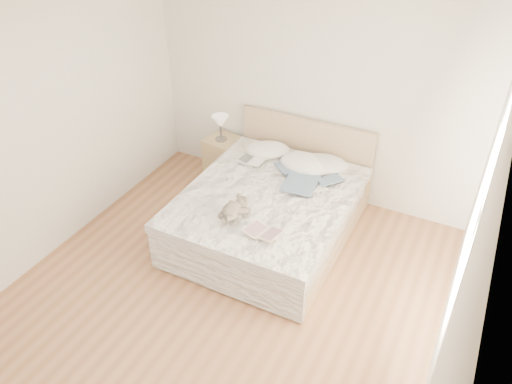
% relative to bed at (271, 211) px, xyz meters
% --- Properties ---
extents(floor, '(4.00, 4.50, 0.00)m').
position_rel_bed_xyz_m(floor, '(0.00, -1.19, -0.31)').
color(floor, brown).
rests_on(floor, ground).
extents(ceiling, '(4.00, 4.50, 0.00)m').
position_rel_bed_xyz_m(ceiling, '(0.00, -1.19, 2.39)').
color(ceiling, white).
rests_on(ceiling, ground).
extents(wall_back, '(4.00, 0.02, 2.70)m').
position_rel_bed_xyz_m(wall_back, '(0.00, 1.06, 1.04)').
color(wall_back, silver).
rests_on(wall_back, ground).
extents(wall_left, '(0.02, 4.50, 2.70)m').
position_rel_bed_xyz_m(wall_left, '(-2.00, -1.19, 1.04)').
color(wall_left, silver).
rests_on(wall_left, ground).
extents(wall_right, '(0.02, 4.50, 2.70)m').
position_rel_bed_xyz_m(wall_right, '(2.00, -1.19, 1.04)').
color(wall_right, silver).
rests_on(wall_right, ground).
extents(window, '(0.02, 1.30, 1.10)m').
position_rel_bed_xyz_m(window, '(1.99, -0.89, 1.14)').
color(window, white).
rests_on(window, wall_right).
extents(bed, '(1.72, 2.14, 1.00)m').
position_rel_bed_xyz_m(bed, '(0.00, 0.00, 0.00)').
color(bed, tan).
rests_on(bed, floor).
extents(nightstand, '(0.51, 0.46, 0.56)m').
position_rel_bed_xyz_m(nightstand, '(-1.06, 0.80, -0.03)').
color(nightstand, tan).
rests_on(nightstand, floor).
extents(table_lamp, '(0.23, 0.23, 0.33)m').
position_rel_bed_xyz_m(table_lamp, '(-1.09, 0.78, 0.49)').
color(table_lamp, '#4A4540').
rests_on(table_lamp, nightstand).
extents(pillow_left, '(0.64, 0.57, 0.16)m').
position_rel_bed_xyz_m(pillow_left, '(-0.38, 0.69, 0.33)').
color(pillow_left, white).
rests_on(pillow_left, bed).
extents(pillow_middle, '(0.63, 0.46, 0.18)m').
position_rel_bed_xyz_m(pillow_middle, '(0.15, 0.60, 0.33)').
color(pillow_middle, white).
rests_on(pillow_middle, bed).
extents(pillow_right, '(0.65, 0.53, 0.17)m').
position_rel_bed_xyz_m(pillow_right, '(0.33, 0.69, 0.33)').
color(pillow_right, silver).
rests_on(pillow_right, bed).
extents(blouse, '(0.61, 0.64, 0.02)m').
position_rel_bed_xyz_m(blouse, '(0.25, 0.26, 0.32)').
color(blouse, '#425975').
rests_on(blouse, bed).
extents(photo_book, '(0.32, 0.24, 0.02)m').
position_rel_bed_xyz_m(photo_book, '(-0.44, 0.39, 0.32)').
color(photo_book, white).
rests_on(photo_book, bed).
extents(childrens_book, '(0.38, 0.29, 0.02)m').
position_rel_bed_xyz_m(childrens_book, '(0.26, -0.72, 0.32)').
color(childrens_book, beige).
rests_on(childrens_book, bed).
extents(teddy_bear, '(0.27, 0.34, 0.16)m').
position_rel_bed_xyz_m(teddy_bear, '(-0.14, -0.63, 0.34)').
color(teddy_bear, '#6B5D50').
rests_on(teddy_bear, bed).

